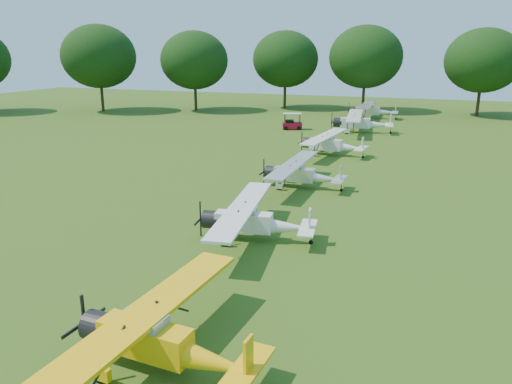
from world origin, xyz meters
TOP-DOWN VIEW (x-y plane):
  - ground at (0.00, 0.00)m, footprint 160.00×160.00m
  - tree_belt at (3.57, 0.16)m, footprint 137.36×130.27m
  - aircraft_2 at (1.46, -11.22)m, footprint 6.26×9.98m
  - aircraft_3 at (0.40, -0.09)m, footprint 6.13×9.72m
  - aircraft_4 at (0.13, 10.39)m, footprint 5.93×9.42m
  - aircraft_5 at (-0.11, 22.08)m, footprint 6.21×9.88m
  - aircraft_6 at (0.52, 35.73)m, footprint 7.15×11.36m
  - aircraft_7 at (0.23, 48.38)m, footprint 6.81×10.83m
  - golf_cart at (-7.56, 35.36)m, footprint 2.59×2.06m

SIDE VIEW (x-z plane):
  - ground at x=0.00m, z-range 0.00..0.00m
  - golf_cart at x=-7.56m, z-range -0.32..1.62m
  - aircraft_4 at x=0.13m, z-range 0.16..2.02m
  - aircraft_3 at x=0.40m, z-range 0.16..2.07m
  - aircraft_5 at x=-0.11m, z-range 0.16..2.10m
  - aircraft_2 at x=1.46m, z-range 0.17..2.13m
  - aircraft_7 at x=0.23m, z-range 0.18..2.32m
  - aircraft_6 at x=0.52m, z-range 0.19..2.42m
  - tree_belt at x=3.57m, z-range 0.77..15.29m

